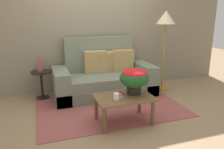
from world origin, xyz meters
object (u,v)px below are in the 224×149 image
(side_table, at_px, (41,80))
(snack_bowl, at_px, (118,92))
(couch, at_px, (104,78))
(floor_lamp, at_px, (165,24))
(coffee_mug, at_px, (117,96))
(coffee_table, at_px, (124,101))
(potted_plant, at_px, (134,78))
(table_vase, at_px, (40,66))

(side_table, relative_size, snack_bowl, 4.92)
(couch, height_order, floor_lamp, floor_lamp)
(side_table, distance_m, floor_lamp, 2.77)
(couch, bearing_deg, side_table, 173.89)
(floor_lamp, distance_m, coffee_mug, 2.25)
(side_table, height_order, coffee_mug, side_table)
(side_table, bearing_deg, coffee_table, -51.70)
(potted_plant, xyz_separation_m, table_vase, (-1.35, 1.39, -0.02))
(coffee_mug, distance_m, table_vase, 1.86)
(coffee_table, distance_m, floor_lamp, 2.15)
(side_table, bearing_deg, floor_lamp, -4.93)
(snack_bowl, height_order, table_vase, table_vase)
(potted_plant, bearing_deg, table_vase, 134.24)
(side_table, bearing_deg, couch, -6.11)
(floor_lamp, xyz_separation_m, coffee_mug, (-1.56, -1.32, -0.93))
(potted_plant, bearing_deg, coffee_table, -158.40)
(coffee_mug, bearing_deg, side_table, 122.93)
(couch, bearing_deg, coffee_mug, -99.60)
(table_vase, bearing_deg, floor_lamp, -5.27)
(couch, height_order, potted_plant, couch)
(coffee_table, relative_size, side_table, 1.57)
(snack_bowl, bearing_deg, side_table, 129.25)
(coffee_table, distance_m, side_table, 1.85)
(side_table, relative_size, table_vase, 2.11)
(potted_plant, relative_size, snack_bowl, 4.06)
(couch, relative_size, table_vase, 7.71)
(couch, relative_size, potted_plant, 4.42)
(couch, relative_size, coffee_table, 2.33)
(potted_plant, bearing_deg, coffee_mug, -154.31)
(coffee_table, bearing_deg, snack_bowl, 115.91)
(coffee_table, distance_m, table_vase, 1.89)
(potted_plant, distance_m, snack_bowl, 0.34)
(couch, height_order, coffee_table, couch)
(couch, distance_m, coffee_table, 1.32)
(floor_lamp, height_order, table_vase, floor_lamp)
(coffee_mug, bearing_deg, coffee_table, 30.81)
(coffee_table, distance_m, potted_plant, 0.39)
(couch, height_order, snack_bowl, couch)
(coffee_mug, bearing_deg, snack_bowl, 66.52)
(side_table, height_order, potted_plant, potted_plant)
(side_table, xyz_separation_m, snack_bowl, (1.09, -1.33, 0.08))
(couch, distance_m, snack_bowl, 1.21)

